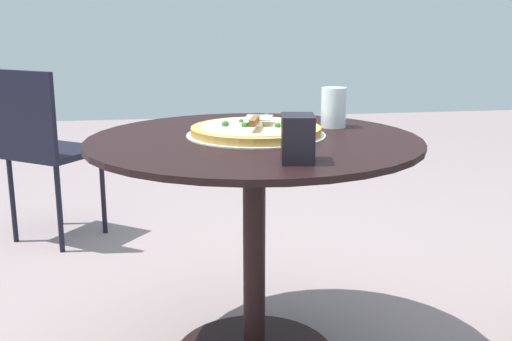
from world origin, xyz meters
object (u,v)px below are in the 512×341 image
Objects in this scene: patio_table at (254,197)px; pizza_server at (256,119)px; patio_chair_near at (44,143)px; napkin_dispenser at (298,138)px; drinking_cup at (334,107)px; pizza_on_tray at (256,131)px.

pizza_server is at bearing 50.72° from patio_table.
napkin_dispenser is at bearing -60.71° from patio_chair_near.
drinking_cup is at bearing 26.71° from patio_table.
pizza_server is 1.68× the size of drinking_cup.
pizza_on_tray reaches higher than patio_table.
patio_table is 0.20m from pizza_on_tray.
drinking_cup reaches higher than napkin_dispenser.
pizza_on_tray is at bearing -55.15° from patio_chair_near.
patio_chair_near is (-0.82, 1.18, -0.24)m from pizza_on_tray.
drinking_cup is 0.15× the size of patio_chair_near.
napkin_dispenser is (-0.23, -0.47, -0.01)m from drinking_cup.
pizza_server is 1.48m from patio_chair_near.
pizza_on_tray is at bearing 72.35° from patio_table.
patio_table is at bearing 19.47° from napkin_dispenser.
pizza_server is 1.86× the size of napkin_dispenser.
drinking_cup reaches higher than patio_chair_near.
pizza_on_tray is 3.27× the size of drinking_cup.
pizza_on_tray is 0.29m from drinking_cup.
patio_chair_near reaches higher than patio_table.
napkin_dispenser reaches higher than pizza_on_tray.
pizza_on_tray is (0.01, 0.04, 0.20)m from patio_table.
patio_table is 1.18× the size of patio_chair_near.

